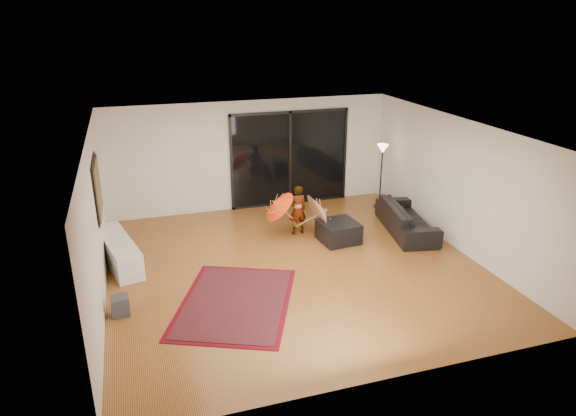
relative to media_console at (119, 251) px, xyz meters
name	(u,v)px	position (x,y,z in m)	size (l,w,h in m)	color
floor	(295,267)	(3.25, -1.17, -0.26)	(7.00, 7.00, 0.00)	#A8662E
ceiling	(296,130)	(3.25, -1.17, 2.44)	(7.00, 7.00, 0.00)	white
wall_back	(251,155)	(3.25, 2.33, 1.09)	(7.00, 7.00, 0.00)	silver
wall_front	(383,293)	(3.25, -4.67, 1.09)	(7.00, 7.00, 0.00)	silver
wall_left	(96,223)	(-0.25, -1.17, 1.09)	(7.00, 7.00, 0.00)	silver
wall_right	(457,184)	(6.75, -1.17, 1.09)	(7.00, 7.00, 0.00)	silver
sliding_door	(290,158)	(4.25, 2.29, 0.94)	(3.06, 0.07, 2.40)	black
painting	(98,188)	(-0.21, -0.17, 1.39)	(0.04, 1.28, 1.08)	black
media_console	(119,251)	(0.00, 0.00, 0.00)	(0.48, 1.90, 0.53)	white
speaker	(120,306)	(0.00, -1.93, -0.10)	(0.28, 0.28, 0.32)	#424244
persian_rug	(235,302)	(1.86, -2.14, -0.25)	(2.68, 3.05, 0.02)	#580713
sofa	(407,218)	(6.20, -0.26, 0.05)	(2.15, 0.84, 0.63)	black
ottoman	(338,232)	(4.53, -0.30, -0.04)	(0.77, 0.77, 0.44)	black
floor_lamp	(382,158)	(6.35, 1.36, 1.02)	(0.28, 0.28, 1.63)	black
child	(298,210)	(3.82, 0.36, 0.30)	(0.41, 0.27, 1.12)	#999999
parasol_orange	(274,206)	(3.27, 0.31, 0.47)	(0.67, 0.78, 0.85)	red
parasol_white	(325,212)	(4.42, 0.21, 0.24)	(0.56, 0.99, 0.98)	white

